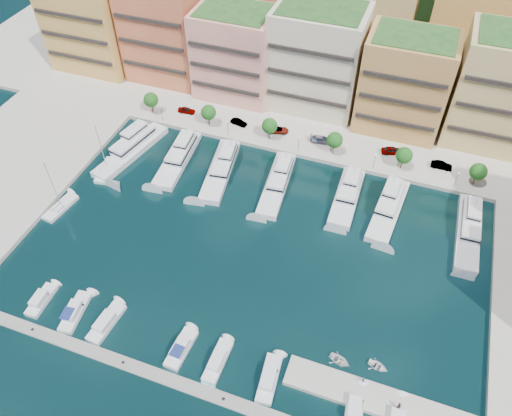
{
  "coord_description": "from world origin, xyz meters",
  "views": [
    {
      "loc": [
        21.76,
        -58.53,
        77.91
      ],
      "look_at": [
        -1.43,
        5.66,
        6.0
      ],
      "focal_mm": 35.0,
      "sensor_mm": 36.0,
      "label": 1
    }
  ],
  "objects_px": {
    "tender_1": "(341,362)",
    "car_0": "(187,110)",
    "tree_1": "(208,112)",
    "tree_3": "(335,140)",
    "sailboat_2": "(106,171)",
    "yacht_1": "(179,156)",
    "lamppost_4": "(457,177)",
    "cruiser_5": "(218,361)",
    "yacht_2": "(221,167)",
    "lamppost_3": "(375,159)",
    "tender_0": "(340,361)",
    "lamppost_1": "(228,126)",
    "cruiser_2": "(106,323)",
    "yacht_6": "(469,228)",
    "cruiser_4": "(181,349)",
    "tender_2": "(378,366)",
    "tree_4": "(404,155)",
    "lamppost_0": "(161,111)",
    "tree_5": "(478,172)",
    "yacht_3": "(278,181)",
    "tree_2": "(270,126)",
    "cruiser_0": "(41,300)",
    "cruiser_1": "(75,312)",
    "yacht_4": "(348,194)",
    "tree_0": "(151,100)",
    "person_0": "(363,380)",
    "car_1": "(239,122)",
    "person_1": "(398,406)",
    "car_3": "(322,139)",
    "cruiser_6": "(269,379)",
    "sailboat_1": "(60,208)",
    "car_2": "(278,130)",
    "lamppost_2": "(299,142)",
    "cruiser_8": "(354,408)"
  },
  "relations": [
    {
      "from": "tree_5",
      "to": "yacht_3",
      "type": "xyz_separation_m",
      "value": [
        -41.23,
        -13.91,
        -3.53
      ]
    },
    {
      "from": "tree_2",
      "to": "lamppost_1",
      "type": "relative_size",
      "value": 1.35
    },
    {
      "from": "yacht_6",
      "to": "cruiser_4",
      "type": "distance_m",
      "value": 62.16
    },
    {
      "from": "lamppost_0",
      "to": "cruiser_4",
      "type": "bearing_deg",
      "value": -60.14
    },
    {
      "from": "tree_2",
      "to": "yacht_2",
      "type": "bearing_deg",
      "value": -116.23
    },
    {
      "from": "tree_2",
      "to": "lamppost_3",
      "type": "xyz_separation_m",
      "value": [
        26.0,
        -2.3,
        -0.92
      ]
    },
    {
      "from": "lamppost_2",
      "to": "cruiser_4",
      "type": "xyz_separation_m",
      "value": [
        -3.96,
        -55.8,
        -3.26
      ]
    },
    {
      "from": "lamppost_0",
      "to": "cruiser_6",
      "type": "xyz_separation_m",
      "value": [
        47.73,
        -55.79,
        -3.28
      ]
    },
    {
      "from": "cruiser_8",
      "to": "car_2",
      "type": "xyz_separation_m",
      "value": [
        -32.39,
        61.07,
        1.16
      ]
    },
    {
      "from": "yacht_1",
      "to": "tree_1",
      "type": "bearing_deg",
      "value": 82.31
    },
    {
      "from": "tree_1",
      "to": "lamppost_3",
      "type": "distance_m",
      "value": 42.07
    },
    {
      "from": "car_1",
      "to": "person_1",
      "type": "height_order",
      "value": "person_1"
    },
    {
      "from": "yacht_2",
      "to": "lamppost_4",
      "type": "bearing_deg",
      "value": 12.95
    },
    {
      "from": "lamppost_4",
      "to": "cruiser_5",
      "type": "relative_size",
      "value": 0.53
    },
    {
      "from": "yacht_4",
      "to": "car_0",
      "type": "xyz_separation_m",
      "value": [
        -46.03,
        15.5,
        0.67
      ]
    },
    {
      "from": "tree_3",
      "to": "tender_2",
      "type": "xyz_separation_m",
      "value": [
        19.9,
        -49.86,
        -4.39
      ]
    },
    {
      "from": "tree_0",
      "to": "lamppost_0",
      "type": "height_order",
      "value": "tree_0"
    },
    {
      "from": "cruiser_0",
      "to": "lamppost_1",
      "type": "bearing_deg",
      "value": 75.81
    },
    {
      "from": "sailboat_1",
      "to": "cruiser_2",
      "type": "bearing_deg",
      "value": -40.94
    },
    {
      "from": "tree_2",
      "to": "yacht_3",
      "type": "relative_size",
      "value": 0.27
    },
    {
      "from": "lamppost_3",
      "to": "tender_0",
      "type": "xyz_separation_m",
      "value": [
        3.72,
        -48.71,
        -3.45
      ]
    },
    {
      "from": "cruiser_1",
      "to": "person_0",
      "type": "relative_size",
      "value": 5.54
    },
    {
      "from": "lamppost_2",
      "to": "lamppost_3",
      "type": "relative_size",
      "value": 1.0
    },
    {
      "from": "cruiser_1",
      "to": "cruiser_4",
      "type": "bearing_deg",
      "value": 0.03
    },
    {
      "from": "cruiser_1",
      "to": "person_0",
      "type": "height_order",
      "value": "person_0"
    },
    {
      "from": "tree_1",
      "to": "tree_3",
      "type": "height_order",
      "value": "same"
    },
    {
      "from": "sailboat_2",
      "to": "tender_1",
      "type": "distance_m",
      "value": 67.89
    },
    {
      "from": "lamppost_4",
      "to": "cruiser_0",
      "type": "relative_size",
      "value": 0.59
    },
    {
      "from": "tree_2",
      "to": "lamppost_1",
      "type": "bearing_deg",
      "value": -167.05
    },
    {
      "from": "lamppost_1",
      "to": "cruiser_2",
      "type": "distance_m",
      "value": 55.89
    },
    {
      "from": "yacht_2",
      "to": "sailboat_2",
      "type": "bearing_deg",
      "value": -159.54
    },
    {
      "from": "tender_1",
      "to": "car_0",
      "type": "height_order",
      "value": "car_0"
    },
    {
      "from": "cruiser_8",
      "to": "tender_1",
      "type": "height_order",
      "value": "cruiser_8"
    },
    {
      "from": "car_1",
      "to": "yacht_2",
      "type": "bearing_deg",
      "value": -161.75
    },
    {
      "from": "yacht_1",
      "to": "person_0",
      "type": "distance_m",
      "value": 65.43
    },
    {
      "from": "tree_1",
      "to": "car_3",
      "type": "relative_size",
      "value": 1.02
    },
    {
      "from": "cruiser_6",
      "to": "tender_1",
      "type": "distance_m",
      "value": 12.37
    },
    {
      "from": "cruiser_4",
      "to": "car_1",
      "type": "xyz_separation_m",
      "value": [
        -13.08,
        60.66,
        1.13
      ]
    },
    {
      "from": "tree_2",
      "to": "person_0",
      "type": "distance_m",
      "value": 63.61
    },
    {
      "from": "tree_3",
      "to": "yacht_2",
      "type": "bearing_deg",
      "value": -148.55
    },
    {
      "from": "tree_0",
      "to": "cruiser_4",
      "type": "relative_size",
      "value": 0.73
    },
    {
      "from": "tree_2",
      "to": "lamppost_3",
      "type": "distance_m",
      "value": 26.12
    },
    {
      "from": "tree_1",
      "to": "yacht_1",
      "type": "distance_m",
      "value": 14.42
    },
    {
      "from": "lamppost_1",
      "to": "yacht_6",
      "type": "bearing_deg",
      "value": -11.48
    },
    {
      "from": "cruiser_6",
      "to": "tender_2",
      "type": "xyz_separation_m",
      "value": [
        16.17,
        8.23,
        -0.2
      ]
    },
    {
      "from": "tree_4",
      "to": "tender_1",
      "type": "distance_m",
      "value": 51.41
    },
    {
      "from": "lamppost_3",
      "to": "cruiser_0",
      "type": "relative_size",
      "value": 0.59
    },
    {
      "from": "car_0",
      "to": "car_2",
      "type": "bearing_deg",
      "value": -95.28
    },
    {
      "from": "tree_1",
      "to": "lamppost_0",
      "type": "bearing_deg",
      "value": -169.15
    },
    {
      "from": "cruiser_4",
      "to": "car_3",
      "type": "relative_size",
      "value": 1.41
    }
  ]
}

